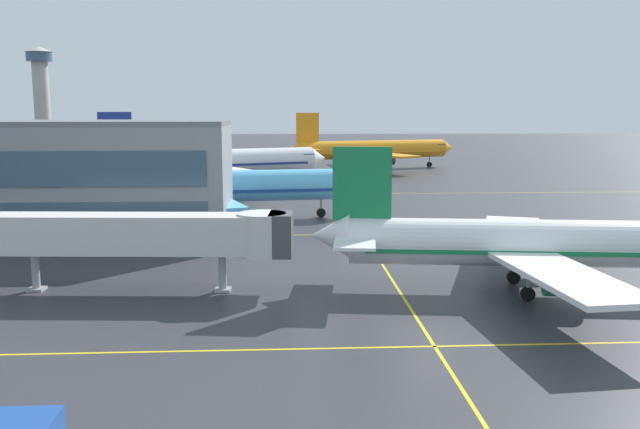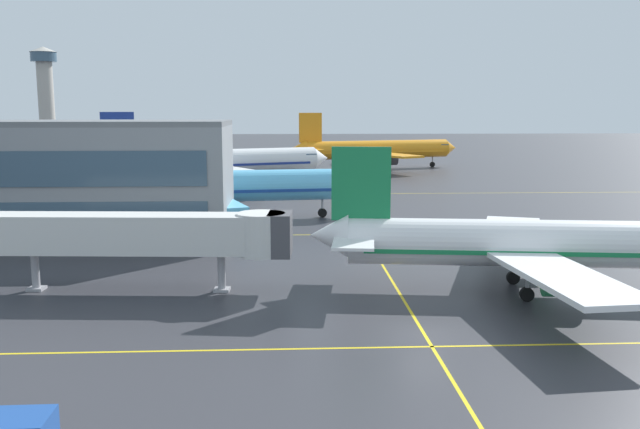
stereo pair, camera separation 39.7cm
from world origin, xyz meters
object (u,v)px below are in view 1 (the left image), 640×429
at_px(airliner_second_row, 210,187).
at_px(airliner_far_left_stand, 373,150).
at_px(airliner_front_gate, 541,244).
at_px(airliner_third_row, 213,162).
at_px(jet_bridge, 163,234).
at_px(control_tower, 41,88).

xyz_separation_m(airliner_second_row, airliner_far_left_stand, (27.37, 64.97, 0.18)).
height_order(airliner_front_gate, airliner_far_left_stand, airliner_far_left_stand).
xyz_separation_m(airliner_third_row, jet_bridge, (2.89, -62.53, -0.10)).
distance_m(airliner_front_gate, airliner_far_left_stand, 97.11).
distance_m(airliner_front_gate, control_tower, 215.17).
xyz_separation_m(airliner_second_row, jet_bridge, (-0.02, -30.35, 0.21)).
bearing_deg(control_tower, airliner_third_row, -61.01).
distance_m(airliner_front_gate, jet_bridge, 26.28).
height_order(airliner_second_row, airliner_third_row, airliner_third_row).
xyz_separation_m(airliner_front_gate, airliner_second_row, (-26.19, 32.13, 0.39)).
xyz_separation_m(jet_bridge, control_tower, (-72.75, 188.61, 15.38)).
height_order(airliner_third_row, control_tower, control_tower).
relative_size(airliner_second_row, control_tower, 1.10).
bearing_deg(airliner_third_row, airliner_front_gate, -65.66).
height_order(jet_bridge, control_tower, control_tower).
distance_m(airliner_second_row, airliner_far_left_stand, 70.50).
height_order(airliner_second_row, control_tower, control_tower).
relative_size(airliner_second_row, jet_bridge, 1.72).
bearing_deg(airliner_far_left_stand, control_tower, 137.03).
distance_m(airliner_far_left_stand, jet_bridge, 99.18).
distance_m(airliner_second_row, airliner_third_row, 32.31).
xyz_separation_m(airliner_front_gate, jet_bridge, (-26.21, 1.78, 0.61)).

